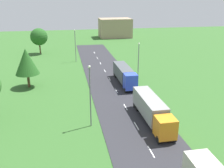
{
  "coord_description": "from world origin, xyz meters",
  "views": [
    {
      "loc": [
        -9.38,
        0.33,
        17.7
      ],
      "look_at": [
        -0.97,
        44.61,
        1.78
      ],
      "focal_mm": 40.41,
      "sensor_mm": 36.0,
      "label": 1
    }
  ],
  "objects_px": {
    "truck_second": "(152,109)",
    "tree_maple": "(39,37)",
    "tree_pine": "(26,62)",
    "lamppost_second": "(90,94)",
    "truck_third": "(124,74)",
    "lamppost_third": "(138,59)",
    "lamppost_fourth": "(75,44)",
    "distant_building": "(115,28)"
  },
  "relations": [
    {
      "from": "truck_second",
      "to": "lamppost_second",
      "type": "height_order",
      "value": "lamppost_second"
    },
    {
      "from": "lamppost_third",
      "to": "distant_building",
      "type": "distance_m",
      "value": 59.13
    },
    {
      "from": "truck_second",
      "to": "distant_building",
      "type": "distance_m",
      "value": 79.87
    },
    {
      "from": "lamppost_second",
      "to": "tree_pine",
      "type": "distance_m",
      "value": 21.29
    },
    {
      "from": "truck_second",
      "to": "distant_building",
      "type": "bearing_deg",
      "value": 82.45
    },
    {
      "from": "lamppost_second",
      "to": "tree_pine",
      "type": "relative_size",
      "value": 1.13
    },
    {
      "from": "tree_pine",
      "to": "distant_building",
      "type": "xyz_separation_m",
      "value": [
        29.98,
        60.17,
        -1.28
      ]
    },
    {
      "from": "truck_third",
      "to": "truck_second",
      "type": "bearing_deg",
      "value": -90.23
    },
    {
      "from": "truck_second",
      "to": "tree_pine",
      "type": "xyz_separation_m",
      "value": [
        -19.49,
        18.98,
        3.28
      ]
    },
    {
      "from": "tree_maple",
      "to": "lamppost_fourth",
      "type": "bearing_deg",
      "value": -48.7
    },
    {
      "from": "truck_third",
      "to": "lamppost_third",
      "type": "xyz_separation_m",
      "value": [
        3.82,
        2.93,
        2.42
      ]
    },
    {
      "from": "truck_third",
      "to": "lamppost_second",
      "type": "height_order",
      "value": "lamppost_second"
    },
    {
      "from": "lamppost_second",
      "to": "distant_building",
      "type": "distance_m",
      "value": 80.97
    },
    {
      "from": "lamppost_second",
      "to": "distant_building",
      "type": "height_order",
      "value": "lamppost_second"
    },
    {
      "from": "lamppost_third",
      "to": "lamppost_fourth",
      "type": "xyz_separation_m",
      "value": [
        -12.84,
        18.07,
        0.43
      ]
    },
    {
      "from": "truck_third",
      "to": "tree_pine",
      "type": "distance_m",
      "value": 19.89
    },
    {
      "from": "tree_pine",
      "to": "distant_building",
      "type": "distance_m",
      "value": 67.24
    },
    {
      "from": "lamppost_fourth",
      "to": "truck_third",
      "type": "bearing_deg",
      "value": -66.75
    },
    {
      "from": "truck_third",
      "to": "tree_maple",
      "type": "distance_m",
      "value": 38.69
    },
    {
      "from": "lamppost_fourth",
      "to": "distant_building",
      "type": "distance_m",
      "value": 45.1
    },
    {
      "from": "truck_third",
      "to": "lamppost_third",
      "type": "bearing_deg",
      "value": 37.45
    },
    {
      "from": "truck_second",
      "to": "truck_third",
      "type": "distance_m",
      "value": 17.47
    },
    {
      "from": "tree_maple",
      "to": "tree_pine",
      "type": "xyz_separation_m",
      "value": [
        0.13,
        -31.63,
        -0.05
      ]
    },
    {
      "from": "truck_second",
      "to": "truck_third",
      "type": "relative_size",
      "value": 1.03
    },
    {
      "from": "truck_second",
      "to": "tree_maple",
      "type": "distance_m",
      "value": 54.37
    },
    {
      "from": "lamppost_fourth",
      "to": "tree_maple",
      "type": "height_order",
      "value": "lamppost_fourth"
    },
    {
      "from": "truck_second",
      "to": "tree_pine",
      "type": "height_order",
      "value": "tree_pine"
    },
    {
      "from": "lamppost_second",
      "to": "tree_maple",
      "type": "bearing_deg",
      "value": 102.12
    },
    {
      "from": "truck_second",
      "to": "lamppost_fourth",
      "type": "xyz_separation_m",
      "value": [
        -8.95,
        38.46,
        2.86
      ]
    },
    {
      "from": "truck_second",
      "to": "tree_maple",
      "type": "bearing_deg",
      "value": 111.19
    },
    {
      "from": "lamppost_fourth",
      "to": "tree_maple",
      "type": "distance_m",
      "value": 16.17
    },
    {
      "from": "tree_pine",
      "to": "truck_second",
      "type": "bearing_deg",
      "value": -44.24
    },
    {
      "from": "lamppost_third",
      "to": "tree_maple",
      "type": "relative_size",
      "value": 1.0
    },
    {
      "from": "tree_maple",
      "to": "distant_building",
      "type": "xyz_separation_m",
      "value": [
        30.1,
        28.55,
        -1.33
      ]
    },
    {
      "from": "tree_maple",
      "to": "tree_pine",
      "type": "distance_m",
      "value": 31.63
    },
    {
      "from": "tree_pine",
      "to": "lamppost_second",
      "type": "bearing_deg",
      "value": -60.04
    },
    {
      "from": "lamppost_second",
      "to": "lamppost_third",
      "type": "relative_size",
      "value": 1.11
    },
    {
      "from": "truck_third",
      "to": "tree_pine",
      "type": "bearing_deg",
      "value": 175.58
    },
    {
      "from": "lamppost_fourth",
      "to": "truck_second",
      "type": "bearing_deg",
      "value": -76.9
    },
    {
      "from": "lamppost_third",
      "to": "distant_building",
      "type": "height_order",
      "value": "distant_building"
    },
    {
      "from": "truck_third",
      "to": "lamppost_fourth",
      "type": "bearing_deg",
      "value": 113.25
    },
    {
      "from": "truck_third",
      "to": "lamppost_second",
      "type": "bearing_deg",
      "value": -117.81
    }
  ]
}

